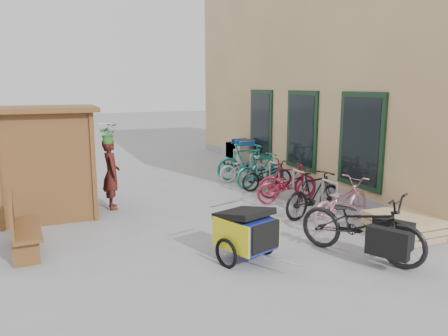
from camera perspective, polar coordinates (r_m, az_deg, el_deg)
name	(u,v)px	position (r m, az deg, el deg)	size (l,w,h in m)	color
ground	(229,233)	(8.59, 0.72, -8.54)	(80.00, 80.00, 0.00)	gray
building	(358,65)	(15.40, 17.07, 12.71)	(6.07, 13.00, 7.00)	tan
kiosk	(42,147)	(10.02, -22.70, 2.54)	(2.49, 1.65, 2.40)	brown
bike_rack	(274,175)	(11.52, 6.60, -0.96)	(0.05, 5.35, 0.86)	#A5A8AD
pallet_stack	(403,226)	(9.04, 22.34, -6.98)	(1.00, 1.20, 0.40)	tan
bench	(21,226)	(8.23, -24.99, -6.88)	(0.54, 1.54, 0.96)	brown
shopping_carts	(238,150)	(15.28, 1.81, 2.31)	(0.58, 1.60, 1.04)	silver
child_trailer	(246,230)	(7.19, 2.89, -8.13)	(1.04, 1.60, 0.93)	#1C2D9C
cargo_bike	(362,225)	(7.63, 17.61, -7.12)	(1.65, 2.28, 1.14)	black
person_kiosk	(111,174)	(10.43, -14.51, -0.73)	(0.60, 0.39, 1.65)	maroon
bike_0	(341,202)	(9.30, 15.04, -4.32)	(0.64, 1.83, 0.96)	#CE8599
bike_1	(314,194)	(9.69, 11.67, -3.37)	(0.48, 1.70, 1.02)	black
bike_2	(287,186)	(10.82, 8.24, -2.28)	(0.56, 1.61, 0.84)	maroon
bike_3	(288,180)	(11.23, 8.33, -1.62)	(0.43, 1.52, 0.91)	maroon
bike_4	(267,175)	(12.05, 5.67, -0.93)	(0.55, 1.57, 0.82)	black
bike_5	(261,170)	(12.31, 4.87, -0.26)	(0.47, 1.66, 1.00)	#1D766E
bike_6	(244,168)	(13.09, 2.60, -0.02)	(0.53, 1.51, 0.79)	silver
bike_7	(246,162)	(13.23, 2.93, 0.80)	(0.52, 1.86, 1.11)	#1D766E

